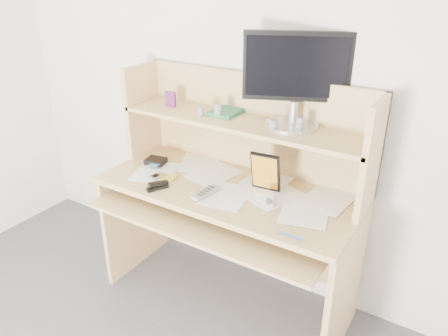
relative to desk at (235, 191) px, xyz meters
The scene contains 19 objects.
back_wall 0.60m from the desk, 90.00° to the left, with size 3.60×0.04×2.50m, color white.
desk is the anchor object (origin of this frame).
paper_clutter 0.10m from the desk, 90.00° to the right, with size 1.32×0.54×0.01m, color white.
keyboard 0.20m from the desk, 69.78° to the right, with size 0.50×0.18×0.03m.
tv_remote 0.23m from the desk, 102.76° to the right, with size 0.05×0.17×0.02m, color gray.
flip_phone 0.44m from the desk, 152.23° to the right, with size 0.05×0.09×0.02m, color #A5A5A7.
stapler 0.43m from the desk, 135.66° to the right, with size 0.03×0.12×0.04m, color black.
wallet 0.52m from the desk, behind, with size 0.11×0.09×0.03m, color black.
sticky_note_pad 0.38m from the desk, 153.50° to the right, with size 0.08×0.08×0.01m, color yellow.
digital_camera 0.30m from the desk, 26.71° to the right, with size 0.10×0.04×0.06m, color silver.
game_case 0.26m from the desk, ahead, with size 0.15×0.02×0.21m, color black.
blue_pen 0.59m from the desk, 34.80° to the right, with size 0.01×0.01×0.13m, color blue.
card_box 0.64m from the desk, behind, with size 0.06×0.02×0.09m, color maroon.
shelf_book 0.44m from the desk, 134.56° to the left, with size 0.15×0.20×0.02m, color #378B62.
chip_stack_a 0.47m from the desk, behind, with size 0.04×0.04×0.05m, color black.
chip_stack_b 0.45m from the desk, 159.14° to the left, with size 0.04×0.04×0.07m, color white.
chip_stack_c 0.46m from the desk, ahead, with size 0.04×0.04×0.05m, color black.
chip_stack_d 0.54m from the desk, 13.52° to the left, with size 0.04×0.04×0.07m, color white.
monitor 0.70m from the desk, 29.52° to the left, with size 0.51×0.29×0.46m.
Camera 1 is at (1.07, -0.27, 1.83)m, focal length 35.00 mm.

